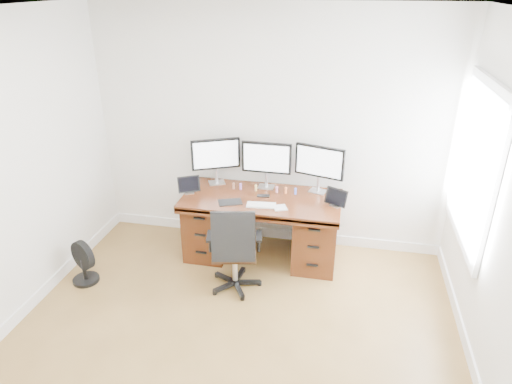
% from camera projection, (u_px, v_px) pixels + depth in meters
% --- Properties ---
extents(ground, '(4.50, 4.50, 0.00)m').
position_uv_depth(ground, '(218.00, 378.00, 3.63)').
color(ground, brown).
rests_on(ground, ground).
extents(back_wall, '(4.00, 0.10, 2.70)m').
position_uv_depth(back_wall, '(270.00, 131.00, 5.06)').
color(back_wall, white).
rests_on(back_wall, ground).
extents(desk, '(1.70, 0.80, 0.75)m').
position_uv_depth(desk, '(262.00, 224.00, 5.09)').
color(desk, '#441E0D').
rests_on(desk, ground).
extents(office_chair, '(0.60, 0.60, 0.95)m').
position_uv_depth(office_chair, '(235.00, 263.00, 4.56)').
color(office_chair, black).
rests_on(office_chair, ground).
extents(floor_fan, '(0.32, 0.27, 0.47)m').
position_uv_depth(floor_fan, '(83.00, 263.00, 4.70)').
color(floor_fan, black).
rests_on(floor_fan, ground).
extents(monitor_left, '(0.51, 0.27, 0.53)m').
position_uv_depth(monitor_left, '(216.00, 156.00, 5.11)').
color(monitor_left, silver).
rests_on(monitor_left, desk).
extents(monitor_center, '(0.55, 0.14, 0.53)m').
position_uv_depth(monitor_center, '(266.00, 159.00, 5.01)').
color(monitor_center, silver).
rests_on(monitor_center, desk).
extents(monitor_right, '(0.54, 0.19, 0.53)m').
position_uv_depth(monitor_right, '(319.00, 163.00, 4.90)').
color(monitor_right, silver).
rests_on(monitor_right, desk).
extents(tablet_left, '(0.24, 0.17, 0.19)m').
position_uv_depth(tablet_left, '(189.00, 186.00, 4.98)').
color(tablet_left, silver).
rests_on(tablet_left, desk).
extents(tablet_right, '(0.24, 0.17, 0.19)m').
position_uv_depth(tablet_right, '(336.00, 199.00, 4.69)').
color(tablet_right, silver).
rests_on(tablet_right, desk).
extents(keyboard, '(0.31, 0.15, 0.01)m').
position_uv_depth(keyboard, '(261.00, 205.00, 4.72)').
color(keyboard, silver).
rests_on(keyboard, desk).
extents(trackpad, '(0.17, 0.17, 0.01)m').
position_uv_depth(trackpad, '(280.00, 208.00, 4.68)').
color(trackpad, silver).
rests_on(trackpad, desk).
extents(drawing_tablet, '(0.29, 0.24, 0.01)m').
position_uv_depth(drawing_tablet, '(230.00, 202.00, 4.79)').
color(drawing_tablet, black).
rests_on(drawing_tablet, desk).
extents(phone, '(0.14, 0.08, 0.01)m').
position_uv_depth(phone, '(263.00, 196.00, 4.93)').
color(phone, black).
rests_on(phone, desk).
extents(figurine_brown, '(0.03, 0.03, 0.08)m').
position_uv_depth(figurine_brown, '(234.00, 185.00, 5.09)').
color(figurine_brown, '#8F5941').
rests_on(figurine_brown, desk).
extents(figurine_purple, '(0.03, 0.03, 0.08)m').
position_uv_depth(figurine_purple, '(241.00, 186.00, 5.08)').
color(figurine_purple, '#AE72D6').
rests_on(figurine_purple, desk).
extents(figurine_yellow, '(0.03, 0.03, 0.08)m').
position_uv_depth(figurine_yellow, '(256.00, 187.00, 5.04)').
color(figurine_yellow, '#E0BA64').
rests_on(figurine_yellow, desk).
extents(figurine_pink, '(0.03, 0.03, 0.08)m').
position_uv_depth(figurine_pink, '(277.00, 189.00, 5.00)').
color(figurine_pink, pink).
rests_on(figurine_pink, desk).
extents(figurine_orange, '(0.03, 0.03, 0.08)m').
position_uv_depth(figurine_orange, '(286.00, 190.00, 4.98)').
color(figurine_orange, orange).
rests_on(figurine_orange, desk).
extents(figurine_blue, '(0.03, 0.03, 0.08)m').
position_uv_depth(figurine_blue, '(295.00, 191.00, 4.96)').
color(figurine_blue, '#4D62E0').
rests_on(figurine_blue, desk).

